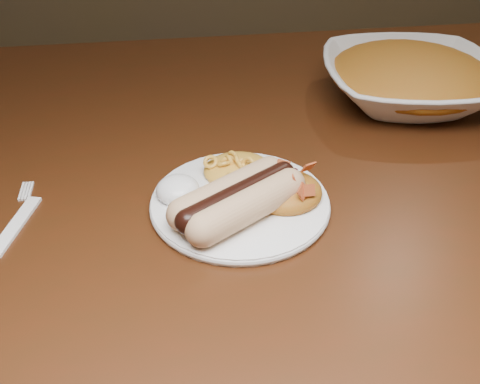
{
  "coord_description": "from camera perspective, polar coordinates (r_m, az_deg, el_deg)",
  "views": [
    {
      "loc": [
        -0.05,
        -0.59,
        1.14
      ],
      "look_at": [
        0.02,
        -0.09,
        0.77
      ],
      "focal_mm": 42.0,
      "sensor_mm": 36.0,
      "label": 1
    }
  ],
  "objects": [
    {
      "name": "sour_cream",
      "position": [
        0.63,
        -6.38,
        0.72
      ],
      "size": [
        0.06,
        0.06,
        0.03
      ],
      "primitive_type": "ellipsoid",
      "rotation": [
        0.0,
        0.0,
        -0.16
      ],
      "color": "white",
      "rests_on": "plate"
    },
    {
      "name": "table",
      "position": [
        0.76,
        -2.39,
        -3.07
      ],
      "size": [
        1.6,
        0.9,
        0.75
      ],
      "color": "#381809",
      "rests_on": "floor"
    },
    {
      "name": "hotdog",
      "position": [
        0.6,
        -0.19,
        -0.64
      ],
      "size": [
        0.13,
        0.13,
        0.04
      ],
      "rotation": [
        0.0,
        0.0,
        0.57
      ],
      "color": "tan",
      "rests_on": "plate"
    },
    {
      "name": "bowl_filling",
      "position": [
        0.88,
        17.01,
        11.74
      ],
      "size": [
        0.25,
        0.25,
        0.06
      ],
      "primitive_type": "ellipsoid",
      "rotation": [
        0.0,
        0.0,
        0.07
      ],
      "color": "#C72600",
      "rests_on": "serving_bowl"
    },
    {
      "name": "serving_bowl",
      "position": [
        0.89,
        16.8,
        10.64
      ],
      "size": [
        0.28,
        0.28,
        0.06
      ],
      "primitive_type": "imported",
      "rotation": [
        0.0,
        0.0,
        -0.11
      ],
      "color": "white",
      "rests_on": "table"
    },
    {
      "name": "plate",
      "position": [
        0.63,
        -0.0,
        -1.12
      ],
      "size": [
        0.23,
        0.23,
        0.01
      ],
      "primitive_type": "cylinder",
      "rotation": [
        0.0,
        0.0,
        0.19
      ],
      "color": "white",
      "rests_on": "table"
    },
    {
      "name": "taco_salad",
      "position": [
        0.63,
        4.66,
        0.65
      ],
      "size": [
        0.08,
        0.08,
        0.04
      ],
      "rotation": [
        0.0,
        0.0,
        -0.37
      ],
      "color": "#C72600",
      "rests_on": "plate"
    },
    {
      "name": "mac_and_cheese",
      "position": [
        0.67,
        -0.2,
        3.1
      ],
      "size": [
        0.09,
        0.08,
        0.03
      ],
      "primitive_type": "ellipsoid",
      "rotation": [
        0.0,
        0.0,
        -0.11
      ],
      "color": "#F3B74A",
      "rests_on": "plate"
    },
    {
      "name": "fork",
      "position": [
        0.65,
        -21.82,
        -3.17
      ],
      "size": [
        0.05,
        0.13,
        0.0
      ],
      "primitive_type": "cube",
      "rotation": [
        0.0,
        0.0,
        -0.27
      ],
      "color": "white",
      "rests_on": "table"
    }
  ]
}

